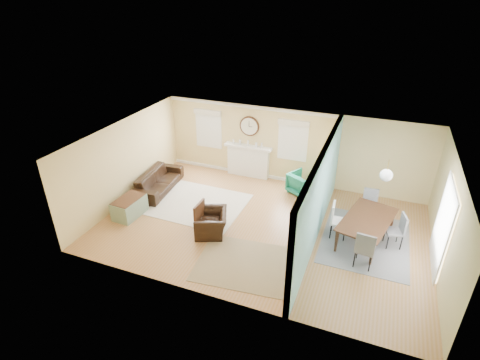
% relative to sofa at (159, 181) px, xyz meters
% --- Properties ---
extents(floor, '(9.00, 9.00, 0.00)m').
position_rel_sofa_xyz_m(floor, '(3.93, -0.79, -0.32)').
color(floor, '#A46D38').
rests_on(floor, ground).
extents(wall_back, '(9.00, 0.02, 2.60)m').
position_rel_sofa_xyz_m(wall_back, '(3.93, 2.21, 0.98)').
color(wall_back, '#E4C782').
rests_on(wall_back, ground).
extents(wall_front, '(9.00, 0.02, 2.60)m').
position_rel_sofa_xyz_m(wall_front, '(3.93, -3.79, 0.98)').
color(wall_front, '#E4C782').
rests_on(wall_front, ground).
extents(wall_left, '(0.02, 6.00, 2.60)m').
position_rel_sofa_xyz_m(wall_left, '(-0.57, -0.79, 0.98)').
color(wall_left, '#E4C782').
rests_on(wall_left, ground).
extents(wall_right, '(0.02, 6.00, 2.60)m').
position_rel_sofa_xyz_m(wall_right, '(8.43, -0.79, 0.98)').
color(wall_right, '#E4C782').
rests_on(wall_right, ground).
extents(ceiling, '(9.00, 6.00, 0.02)m').
position_rel_sofa_xyz_m(ceiling, '(3.93, -0.79, 2.28)').
color(ceiling, white).
rests_on(ceiling, wall_back).
extents(partition, '(0.17, 6.00, 2.60)m').
position_rel_sofa_xyz_m(partition, '(5.44, -0.51, 1.03)').
color(partition, '#E4C782').
rests_on(partition, ground).
extents(fireplace, '(1.70, 0.30, 1.17)m').
position_rel_sofa_xyz_m(fireplace, '(2.43, 2.09, 0.27)').
color(fireplace, white).
rests_on(fireplace, ground).
extents(wall_clock, '(0.70, 0.07, 0.70)m').
position_rel_sofa_xyz_m(wall_clock, '(2.43, 2.17, 1.53)').
color(wall_clock, '#4B2F1C').
rests_on(wall_clock, wall_back).
extents(window_left, '(1.05, 0.13, 1.42)m').
position_rel_sofa_xyz_m(window_left, '(0.88, 2.16, 1.34)').
color(window_left, white).
rests_on(window_left, wall_back).
extents(window_right, '(1.05, 0.13, 1.42)m').
position_rel_sofa_xyz_m(window_right, '(3.98, 2.16, 1.34)').
color(window_right, white).
rests_on(window_right, wall_back).
extents(french_doors, '(0.06, 1.70, 2.20)m').
position_rel_sofa_xyz_m(french_doors, '(8.38, -0.79, 0.78)').
color(french_doors, white).
rests_on(french_doors, ground).
extents(pendant, '(0.30, 0.30, 0.55)m').
position_rel_sofa_xyz_m(pendant, '(6.93, -0.79, 1.88)').
color(pendant, gold).
rests_on(pendant, ceiling).
extents(rug_cream, '(2.79, 2.43, 0.01)m').
position_rel_sofa_xyz_m(rug_cream, '(1.71, -0.38, -0.32)').
color(rug_cream, beige).
rests_on(rug_cream, floor).
extents(rug_jute, '(2.51, 2.13, 0.01)m').
position_rel_sofa_xyz_m(rug_jute, '(4.03, -2.51, -0.32)').
color(rug_jute, '#968463').
rests_on(rug_jute, floor).
extents(rug_grey, '(2.23, 2.79, 0.01)m').
position_rel_sofa_xyz_m(rug_grey, '(6.75, -0.43, -0.32)').
color(rug_grey, slate).
rests_on(rug_grey, floor).
extents(sofa, '(1.09, 2.29, 0.65)m').
position_rel_sofa_xyz_m(sofa, '(0.00, 0.00, 0.00)').
color(sofa, black).
rests_on(sofa, floor).
extents(eames_chair, '(1.18, 1.25, 0.64)m').
position_rel_sofa_xyz_m(eames_chair, '(2.70, -1.60, -0.00)').
color(eames_chair, black).
rests_on(eames_chair, floor).
extents(green_chair, '(1.03, 1.04, 0.71)m').
position_rel_sofa_xyz_m(green_chair, '(4.52, 1.54, 0.03)').
color(green_chair, '#0E7F5E').
rests_on(green_chair, floor).
extents(trunk, '(0.66, 1.03, 0.58)m').
position_rel_sofa_xyz_m(trunk, '(0.06, -1.69, -0.04)').
color(trunk, gray).
rests_on(trunk, floor).
extents(credenza, '(0.51, 1.50, 0.80)m').
position_rel_sofa_xyz_m(credenza, '(5.16, 0.71, 0.08)').
color(credenza, '#916744').
rests_on(credenza, floor).
extents(tv, '(0.16, 1.14, 0.66)m').
position_rel_sofa_xyz_m(tv, '(5.14, 0.71, 0.81)').
color(tv, black).
rests_on(tv, credenza).
extents(garden_stool, '(0.36, 0.36, 0.53)m').
position_rel_sofa_xyz_m(garden_stool, '(5.24, -0.53, -0.06)').
color(garden_stool, white).
rests_on(garden_stool, floor).
extents(potted_plant, '(0.33, 0.38, 0.40)m').
position_rel_sofa_xyz_m(potted_plant, '(5.24, -0.53, 0.41)').
color(potted_plant, '#337F33').
rests_on(potted_plant, garden_stool).
extents(dining_table, '(1.55, 2.20, 0.70)m').
position_rel_sofa_xyz_m(dining_table, '(6.75, -0.43, 0.03)').
color(dining_table, '#4B2F1C').
rests_on(dining_table, floor).
extents(dining_chair_n, '(0.43, 0.43, 0.94)m').
position_rel_sofa_xyz_m(dining_chair_n, '(6.70, 0.69, 0.23)').
color(dining_chair_n, slate).
rests_on(dining_chair_n, floor).
extents(dining_chair_s, '(0.50, 0.50, 1.02)m').
position_rel_sofa_xyz_m(dining_chair_s, '(6.76, -1.48, 0.28)').
color(dining_chair_s, slate).
rests_on(dining_chair_s, floor).
extents(dining_chair_w, '(0.47, 0.47, 1.01)m').
position_rel_sofa_xyz_m(dining_chair_w, '(6.00, -0.49, 0.27)').
color(dining_chair_w, white).
rests_on(dining_chair_w, floor).
extents(dining_chair_e, '(0.53, 0.53, 0.96)m').
position_rel_sofa_xyz_m(dining_chair_e, '(7.41, -0.39, 0.24)').
color(dining_chair_e, slate).
rests_on(dining_chair_e, floor).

